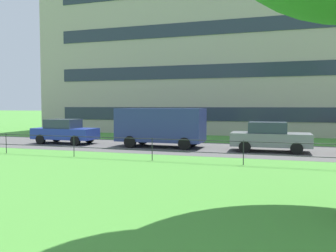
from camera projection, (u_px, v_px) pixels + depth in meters
name	position (u px, v px, depth m)	size (l,w,h in m)	color
street_strip	(252.00, 150.00, 18.69)	(80.00, 6.18, 0.01)	#565454
park_fence	(243.00, 149.00, 13.97)	(31.27, 0.04, 1.00)	#232328
car_blue_far_left	(65.00, 131.00, 21.98)	(4.01, 1.83, 1.54)	#233899
panel_van_right	(161.00, 125.00, 20.10)	(5.03, 2.15, 2.24)	navy
car_grey_left	(270.00, 137.00, 18.08)	(4.02, 1.85, 1.54)	slate
apartment_building_background	(221.00, 56.00, 32.70)	(32.47, 10.66, 14.14)	#ADA393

